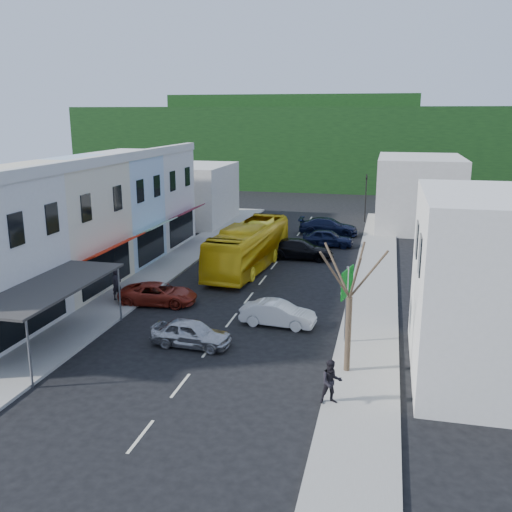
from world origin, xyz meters
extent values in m
plane|color=black|center=(0.00, 0.00, 0.00)|extent=(120.00, 120.00, 0.00)
cube|color=gray|center=(-7.50, 10.00, 0.07)|extent=(3.00, 52.00, 0.15)
cube|color=gray|center=(7.50, 10.00, 0.07)|extent=(3.00, 52.00, 0.15)
cube|color=maroon|center=(-8.40, -5.50, 3.05)|extent=(1.30, 7.65, 0.08)
cube|color=beige|center=(-12.50, 3.00, 4.00)|extent=(7.00, 8.00, 8.00)
cube|color=#A91B08|center=(-8.40, 3.00, 3.05)|extent=(1.30, 6.80, 0.08)
cube|color=#A0BDD5|center=(-12.50, 10.00, 4.00)|extent=(7.00, 6.00, 8.00)
cube|color=#195926|center=(-8.40, 10.00, 3.05)|extent=(1.30, 5.10, 0.08)
cube|color=beige|center=(-12.50, 16.50, 4.00)|extent=(7.00, 7.00, 8.00)
cube|color=maroon|center=(-8.40, 16.50, 3.05)|extent=(1.30, 5.95, 0.08)
cube|color=#B7B2A8|center=(-12.00, 27.00, 3.00)|extent=(8.00, 10.00, 6.00)
cube|color=#B7B2A8|center=(11.00, 30.00, 3.50)|extent=(8.00, 12.00, 7.00)
cube|color=black|center=(0.00, 64.00, 6.00)|extent=(80.00, 24.00, 12.00)
cube|color=black|center=(-8.00, 70.00, 10.00)|extent=(40.00, 16.00, 8.00)
imported|color=yellow|center=(-1.65, 10.71, 1.55)|extent=(3.45, 11.77, 3.10)
imported|color=#AFAFB4|center=(-0.94, -3.91, 0.70)|extent=(4.50, 2.06, 1.40)
imported|color=silver|center=(2.66, -0.18, 0.70)|extent=(4.53, 2.15, 1.40)
imported|color=maroon|center=(-5.00, 1.67, 0.70)|extent=(4.75, 2.31, 1.40)
imported|color=black|center=(1.54, 14.47, 0.70)|extent=(4.50, 1.84, 1.40)
imported|color=black|center=(3.24, 19.22, 0.70)|extent=(4.40, 1.81, 1.40)
imported|color=black|center=(2.78, 23.97, 0.70)|extent=(4.53, 1.91, 1.40)
imported|color=black|center=(-7.62, 1.55, 1.00)|extent=(0.58, 0.70, 1.70)
imported|color=black|center=(6.34, -8.32, 1.00)|extent=(0.81, 0.65, 1.70)
camera|label=1|loc=(8.10, -28.65, 11.16)|focal=40.00mm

